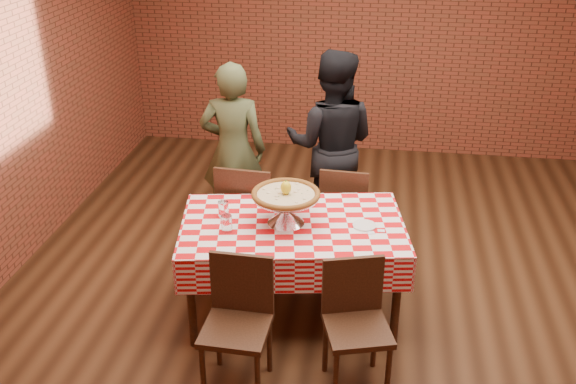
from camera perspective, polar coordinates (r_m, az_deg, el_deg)
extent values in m
plane|color=black|center=(5.32, 5.05, -8.37)|extent=(6.00, 6.00, 0.00)
plane|color=brown|center=(7.55, 7.14, 14.06)|extent=(5.50, 0.00, 5.50)
cube|color=#412415|center=(4.85, 0.40, -6.72)|extent=(1.71, 1.20, 0.75)
cylinder|color=beige|center=(4.56, -0.19, -0.25)|extent=(0.58, 0.58, 0.03)
ellipsoid|color=yellow|center=(4.54, -0.19, 0.38)|extent=(0.09, 0.09, 0.10)
cylinder|color=white|center=(4.55, -5.39, -2.77)|extent=(0.09, 0.09, 0.12)
cylinder|color=white|center=(4.74, -5.68, -1.51)|extent=(0.09, 0.09, 0.12)
cylinder|color=white|center=(4.65, 6.72, -2.93)|extent=(0.19, 0.19, 0.01)
cube|color=white|center=(4.57, 7.29, -3.57)|extent=(0.06, 0.05, 0.00)
cube|color=white|center=(4.60, 8.18, -3.39)|extent=(0.05, 0.04, 0.00)
cube|color=silver|center=(4.89, 1.24, -0.35)|extent=(0.11, 0.09, 0.14)
imported|color=#3F4728|center=(5.80, -4.82, 3.67)|extent=(0.62, 0.44, 1.60)
imported|color=black|center=(5.78, 3.81, 4.17)|extent=(0.85, 0.68, 1.70)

